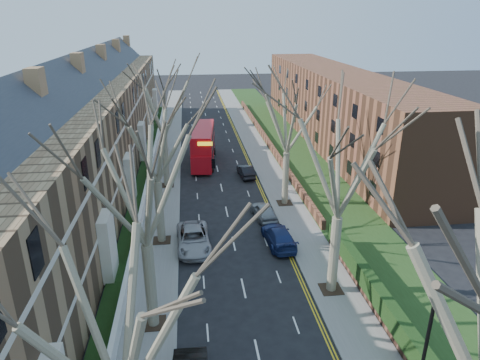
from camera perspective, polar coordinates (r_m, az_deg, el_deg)
name	(u,v)px	position (r m, az deg, el deg)	size (l,w,h in m)	color
pavement_left	(168,155)	(56.49, -9.58, 3.33)	(3.00, 102.00, 0.12)	slate
pavement_right	(259,151)	(57.16, 2.54, 3.83)	(3.00, 102.00, 0.12)	slate
terrace_left	(90,131)	(48.38, -19.43, 6.16)	(9.70, 78.00, 13.60)	brown
flats_right	(335,107)	(62.55, 12.56, 9.51)	(13.97, 54.00, 10.00)	brown
wall_hedge_right	(405,338)	(25.56, 21.18, -19.06)	(0.70, 24.00, 1.80)	brown
front_wall_left	(150,172)	(48.87, -11.87, 1.03)	(0.30, 78.00, 1.00)	white
grass_verge_right	(292,150)	(58.03, 6.94, 4.05)	(6.00, 102.00, 0.06)	#203914
tree_left_near	(110,308)	(13.74, -16.90, -16.04)	(9.80, 9.80, 13.73)	#736952
tree_left_mid	(140,173)	(22.25, -13.14, 0.94)	(10.50, 10.50, 14.71)	#736952
tree_left_far	(154,130)	(31.88, -11.44, 6.57)	(10.15, 10.15, 14.22)	#736952
tree_left_dist	(161,96)	(43.53, -10.44, 10.90)	(10.50, 10.50, 14.71)	#736952
tree_right_mid	(343,153)	(25.59, 13.61, 3.54)	(10.50, 10.50, 14.71)	#736952
tree_right_far	(288,109)	(38.65, 6.47, 9.37)	(10.15, 10.15, 14.22)	#736952
double_decker_bus	(203,147)	(52.28, -4.89, 4.47)	(3.37, 10.44, 4.32)	#B20C15
car_left_far	(193,239)	(33.79, -6.23, -7.79)	(2.53, 5.48, 1.52)	#9C9CA1
car_right_near	(279,236)	(34.19, 5.18, -7.47)	(2.00, 4.93, 1.43)	navy
car_right_mid	(264,211)	(38.33, 3.19, -4.15)	(1.62, 4.02, 1.37)	gray
car_right_far	(246,171)	(48.03, 0.79, 1.17)	(1.37, 3.92, 1.29)	black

